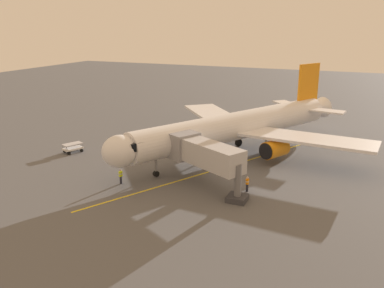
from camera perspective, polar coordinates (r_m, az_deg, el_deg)
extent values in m
plane|color=#565659|center=(57.98, 7.50, -1.19)|extent=(220.00, 220.00, 0.00)
cube|color=yellow|center=(51.64, 4.27, -3.33)|extent=(18.74, 35.56, 0.01)
cylinder|color=white|center=(55.93, 6.37, 2.56)|extent=(19.12, 31.89, 3.80)
ellipsoid|color=white|center=(45.20, -10.07, -1.00)|extent=(5.05, 5.22, 3.61)
cone|color=white|center=(70.07, 17.10, 4.78)|extent=(4.42, 4.24, 3.42)
cube|color=black|center=(45.70, -8.58, -0.01)|extent=(3.60, 2.91, 0.90)
cube|color=white|center=(53.62, 15.66, 0.76)|extent=(17.48, 6.84, 0.36)
cylinder|color=orange|center=(53.50, 11.47, -0.66)|extent=(3.61, 4.08, 2.30)
cylinder|color=black|center=(52.20, 10.25, -1.02)|extent=(1.95, 1.15, 2.10)
cube|color=white|center=(64.54, 3.29, 3.98)|extent=(15.01, 16.35, 0.36)
cylinder|color=orange|center=(61.16, 3.10, 1.83)|extent=(3.61, 4.08, 2.30)
cylinder|color=black|center=(60.03, 1.86, 1.56)|extent=(1.95, 1.15, 2.10)
cube|color=orange|center=(66.98, 15.92, 7.67)|extent=(2.54, 4.42, 7.20)
cube|color=white|center=(65.52, 17.83, 4.47)|extent=(6.71, 3.43, 0.24)
cube|color=white|center=(69.12, 13.40, 5.41)|extent=(6.19, 6.25, 0.24)
cylinder|color=slate|center=(48.26, -5.07, -2.62)|extent=(0.24, 0.24, 2.77)
cylinder|color=black|center=(48.73, -5.03, -4.16)|extent=(0.72, 0.83, 0.70)
cylinder|color=slate|center=(56.95, 10.28, 0.39)|extent=(0.24, 0.24, 2.77)
cylinder|color=black|center=(57.34, 10.21, -0.94)|extent=(0.91, 1.18, 1.10)
cylinder|color=slate|center=(60.31, 6.55, 1.46)|extent=(0.24, 0.24, 2.77)
cylinder|color=black|center=(60.68, 6.51, 0.20)|extent=(0.91, 1.18, 1.10)
cube|color=#B7B7BC|center=(44.14, 2.32, -1.45)|extent=(9.18, 6.47, 2.50)
cube|color=gray|center=(47.44, -1.28, -0.15)|extent=(3.96, 4.13, 3.00)
cylinder|color=slate|center=(41.75, 6.40, -5.47)|extent=(0.70, 0.70, 3.90)
cube|color=#333338|center=(42.40, 6.32, -7.54)|extent=(2.00, 2.00, 0.60)
cylinder|color=#23232D|center=(47.13, -9.89, -4.97)|extent=(0.26, 0.26, 0.88)
cube|color=#D8EA19|center=(46.87, -9.94, -4.13)|extent=(0.34, 0.43, 0.60)
cube|color=silver|center=(46.87, -9.94, -4.13)|extent=(0.35, 0.45, 0.10)
sphere|color=tan|center=(46.72, -9.96, -3.64)|extent=(0.22, 0.22, 0.22)
cylinder|color=#23232D|center=(44.73, 7.70, -6.07)|extent=(0.26, 0.26, 0.88)
cube|color=orange|center=(44.45, 7.73, -5.19)|extent=(0.29, 0.41, 0.60)
cube|color=silver|center=(44.45, 7.73, -5.19)|extent=(0.31, 0.43, 0.10)
sphere|color=tan|center=(44.30, 7.75, -4.68)|extent=(0.22, 0.22, 0.22)
cube|color=white|center=(59.86, -16.28, -0.59)|extent=(2.35, 2.95, 0.24)
cube|color=silver|center=(59.67, -16.33, 0.02)|extent=(2.35, 2.95, 0.08)
cylinder|color=slate|center=(58.72, -17.09, -0.58)|extent=(0.06, 0.06, 0.55)
cylinder|color=slate|center=(59.81, -17.60, -0.32)|extent=(0.06, 0.06, 0.55)
cylinder|color=slate|center=(59.71, -15.02, -0.13)|extent=(0.06, 0.06, 0.55)
cylinder|color=slate|center=(60.78, -15.56, 0.12)|extent=(0.06, 0.06, 0.55)
cylinder|color=black|center=(59.01, -16.79, -1.23)|extent=(0.41, 0.50, 0.44)
cylinder|color=black|center=(60.14, -17.34, -0.95)|extent=(0.41, 0.50, 0.44)
cylinder|color=black|center=(59.79, -15.16, -0.86)|extent=(0.41, 0.50, 0.44)
cylinder|color=black|center=(60.91, -15.73, -0.59)|extent=(0.41, 0.50, 0.44)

